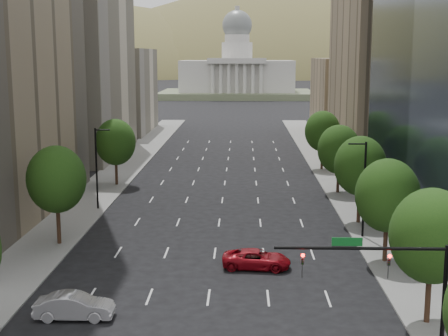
# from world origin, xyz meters

# --- Properties ---
(sidewalk_left) EXTENTS (6.00, 200.00, 0.15)m
(sidewalk_left) POSITION_xyz_m (-15.50, 60.00, 0.07)
(sidewalk_left) COLOR slate
(sidewalk_left) RESTS_ON ground
(sidewalk_right) EXTENTS (6.00, 200.00, 0.15)m
(sidewalk_right) POSITION_xyz_m (15.50, 60.00, 0.07)
(sidewalk_right) COLOR slate
(sidewalk_right) RESTS_ON ground
(midrise_cream_left) EXTENTS (14.00, 30.00, 35.00)m
(midrise_cream_left) POSITION_xyz_m (-25.00, 103.00, 17.50)
(midrise_cream_left) COLOR beige
(midrise_cream_left) RESTS_ON ground
(filler_left) EXTENTS (14.00, 26.00, 18.00)m
(filler_left) POSITION_xyz_m (-25.00, 136.00, 9.00)
(filler_left) COLOR beige
(filler_left) RESTS_ON ground
(parking_tan_right) EXTENTS (14.00, 30.00, 30.00)m
(parking_tan_right) POSITION_xyz_m (25.00, 100.00, 15.00)
(parking_tan_right) COLOR #8C7759
(parking_tan_right) RESTS_ON ground
(filler_right) EXTENTS (14.00, 26.00, 16.00)m
(filler_right) POSITION_xyz_m (25.00, 133.00, 8.00)
(filler_right) COLOR #8C7759
(filler_right) RESTS_ON ground
(tree_right_1) EXTENTS (5.20, 5.20, 8.75)m
(tree_right_1) POSITION_xyz_m (14.00, 36.00, 5.75)
(tree_right_1) COLOR #382316
(tree_right_1) RESTS_ON ground
(tree_right_2) EXTENTS (5.20, 5.20, 8.61)m
(tree_right_2) POSITION_xyz_m (14.00, 48.00, 5.60)
(tree_right_2) COLOR #382316
(tree_right_2) RESTS_ON ground
(tree_right_3) EXTENTS (5.20, 5.20, 8.89)m
(tree_right_3) POSITION_xyz_m (14.00, 60.00, 5.89)
(tree_right_3) COLOR #382316
(tree_right_3) RESTS_ON ground
(tree_right_4) EXTENTS (5.20, 5.20, 8.46)m
(tree_right_4) POSITION_xyz_m (14.00, 74.00, 5.46)
(tree_right_4) COLOR #382316
(tree_right_4) RESTS_ON ground
(tree_right_5) EXTENTS (5.20, 5.20, 8.75)m
(tree_right_5) POSITION_xyz_m (14.00, 90.00, 5.75)
(tree_right_5) COLOR #382316
(tree_right_5) RESTS_ON ground
(tree_left_1) EXTENTS (5.20, 5.20, 8.97)m
(tree_left_1) POSITION_xyz_m (-14.00, 52.00, 5.96)
(tree_left_1) COLOR #382316
(tree_left_1) RESTS_ON ground
(tree_left_2) EXTENTS (5.20, 5.20, 8.68)m
(tree_left_2) POSITION_xyz_m (-14.00, 78.00, 5.68)
(tree_left_2) COLOR #382316
(tree_left_2) RESTS_ON ground
(streetlight_rn) EXTENTS (1.70, 0.20, 9.00)m
(streetlight_rn) POSITION_xyz_m (13.44, 55.00, 4.84)
(streetlight_rn) COLOR black
(streetlight_rn) RESTS_ON ground
(streetlight_ln) EXTENTS (1.70, 0.20, 9.00)m
(streetlight_ln) POSITION_xyz_m (-13.44, 65.00, 4.84)
(streetlight_ln) COLOR black
(streetlight_ln) RESTS_ON ground
(traffic_signal) EXTENTS (9.12, 0.40, 7.38)m
(traffic_signal) POSITION_xyz_m (10.53, 30.00, 5.17)
(traffic_signal) COLOR black
(traffic_signal) RESTS_ON ground
(capitol) EXTENTS (60.00, 40.00, 35.20)m
(capitol) POSITION_xyz_m (0.00, 249.71, 8.58)
(capitol) COLOR #596647
(capitol) RESTS_ON ground
(foothills) EXTENTS (720.00, 413.00, 263.00)m
(foothills) POSITION_xyz_m (34.67, 599.39, -37.78)
(foothills) COLOR olive
(foothills) RESTS_ON ground
(car_silver) EXTENTS (5.10, 1.87, 1.67)m
(car_silver) POSITION_xyz_m (-8.42, 36.16, 0.83)
(car_silver) COLOR #A2A2A7
(car_silver) RESTS_ON ground
(car_red_far) EXTENTS (5.60, 2.91, 1.51)m
(car_red_far) POSITION_xyz_m (3.49, 46.26, 0.75)
(car_red_far) COLOR maroon
(car_red_far) RESTS_ON ground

